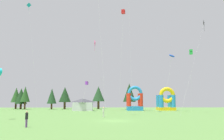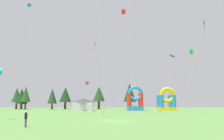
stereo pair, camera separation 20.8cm
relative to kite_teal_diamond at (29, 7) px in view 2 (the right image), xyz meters
name	(u,v)px [view 2 (the right image)]	position (x,y,z in m)	size (l,w,h in m)	color
ground_plane	(114,121)	(20.88, -25.60, -26.46)	(120.00, 120.00, 0.00)	#5B8C42
kite_teal_diamond	(29,7)	(0.00, 0.00, 0.00)	(4.64, 4.11, 27.38)	#0C7F7A
kite_purple_box	(87,83)	(14.91, 0.36, -19.39)	(1.65, 2.37, 7.50)	purple
kite_pink_diamond	(94,44)	(17.16, -8.74, -11.50)	(3.03, 5.49, 15.59)	#EA599E
kite_blue_parafoil	(172,56)	(36.74, 1.39, -12.24)	(4.51, 3.88, 14.74)	blue
kite_green_box	(191,52)	(39.61, -4.68, -12.41)	(0.95, 3.21, 14.65)	green
kite_black_diamond	(204,24)	(39.37, -13.49, -8.44)	(6.94, 4.24, 18.71)	black
kite_red_box	(123,12)	(24.22, 1.73, -0.41)	(2.08, 4.76, 26.65)	red
person_far_side	(26,117)	(11.12, -33.63, -25.41)	(0.38, 0.38, 1.77)	#724C8C
person_left_edge	(103,111)	(19.28, -18.05, -25.43)	(0.42, 0.42, 1.74)	silver
inflatable_orange_dome	(166,102)	(36.70, 8.52, -24.03)	(4.65, 4.99, 6.45)	yellow
inflatable_blue_arch	(135,101)	(27.67, 7.29, -23.93)	(4.28, 3.73, 6.74)	#268CD8
festival_tent	(83,105)	(13.44, 6.44, -24.82)	(5.25, 3.68, 3.28)	silver
tree_row_0	(17,95)	(-9.53, 20.27, -22.01)	(3.30, 3.30, 6.88)	#4C331E
tree_row_1	(22,96)	(-7.29, 18.37, -22.37)	(3.72, 3.72, 6.58)	#4C331E
tree_row_2	(26,94)	(-5.48, 16.71, -21.83)	(2.94, 2.94, 7.09)	#4C331E
tree_row_3	(52,96)	(2.69, 17.21, -22.36)	(2.94, 2.94, 6.53)	#4C331E
tree_row_4	(65,95)	(6.55, 18.57, -21.89)	(3.85, 3.85, 7.04)	#4C331E
tree_row_5	(99,94)	(17.29, 19.45, -21.66)	(3.99, 3.99, 7.27)	#4C331E
tree_row_6	(130,93)	(26.91, 14.80, -21.37)	(3.89, 3.89, 7.97)	#4C331E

